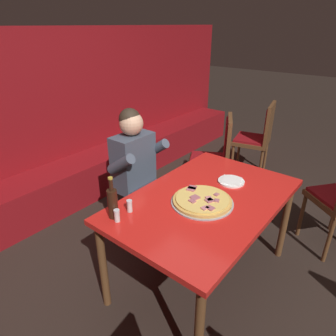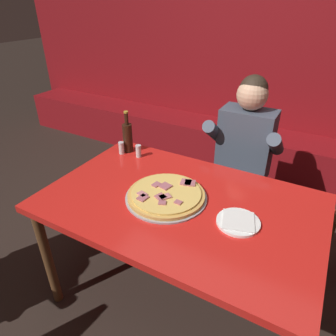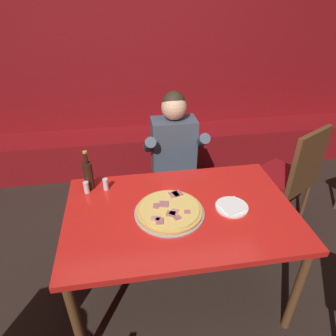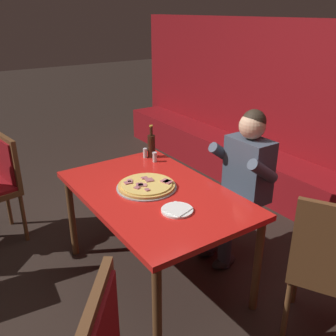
# 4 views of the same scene
# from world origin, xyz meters

# --- Properties ---
(ground_plane) EXTENTS (24.00, 24.00, 0.00)m
(ground_plane) POSITION_xyz_m (0.00, 0.00, 0.00)
(ground_plane) COLOR black
(booth_wall_panel) EXTENTS (6.80, 0.16, 1.90)m
(booth_wall_panel) POSITION_xyz_m (0.00, 2.18, 0.95)
(booth_wall_panel) COLOR maroon
(booth_wall_panel) RESTS_ON ground_plane
(booth_bench) EXTENTS (6.46, 0.48, 0.46)m
(booth_bench) POSITION_xyz_m (0.00, 1.86, 0.23)
(booth_bench) COLOR maroon
(booth_bench) RESTS_ON ground_plane
(main_dining_table) EXTENTS (1.46, 0.93, 0.77)m
(main_dining_table) POSITION_xyz_m (0.00, 0.00, 0.70)
(main_dining_table) COLOR brown
(main_dining_table) RESTS_ON ground_plane
(pizza) EXTENTS (0.44, 0.44, 0.05)m
(pizza) POSITION_xyz_m (-0.08, -0.02, 0.79)
(pizza) COLOR #9E9EA3
(pizza) RESTS_ON main_dining_table
(plate_white_paper) EXTENTS (0.21, 0.21, 0.02)m
(plate_white_paper) POSITION_xyz_m (0.33, -0.03, 0.78)
(plate_white_paper) COLOR white
(plate_white_paper) RESTS_ON main_dining_table
(beer_bottle) EXTENTS (0.07, 0.07, 0.29)m
(beer_bottle) POSITION_xyz_m (-0.58, 0.34, 0.88)
(beer_bottle) COLOR black
(beer_bottle) RESTS_ON main_dining_table
(shaker_oregano) EXTENTS (0.04, 0.04, 0.09)m
(shaker_oregano) POSITION_xyz_m (-0.60, 0.29, 0.81)
(shaker_oregano) COLOR silver
(shaker_oregano) RESTS_ON main_dining_table
(shaker_red_pepper_flakes) EXTENTS (0.04, 0.04, 0.09)m
(shaker_red_pepper_flakes) POSITION_xyz_m (-0.47, 0.30, 0.81)
(shaker_red_pepper_flakes) COLOR silver
(shaker_red_pepper_flakes) RESTS_ON main_dining_table
(diner_seated_blue_shirt) EXTENTS (0.53, 0.53, 1.27)m
(diner_seated_blue_shirt) POSITION_xyz_m (0.10, 0.76, 0.71)
(diner_seated_blue_shirt) COLOR black
(diner_seated_blue_shirt) RESTS_ON ground_plane
(dining_chair_by_booth) EXTENTS (0.60, 0.60, 1.04)m
(dining_chair_by_booth) POSITION_xyz_m (1.09, 0.55, 0.60)
(dining_chair_by_booth) COLOR brown
(dining_chair_by_booth) RESTS_ON ground_plane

